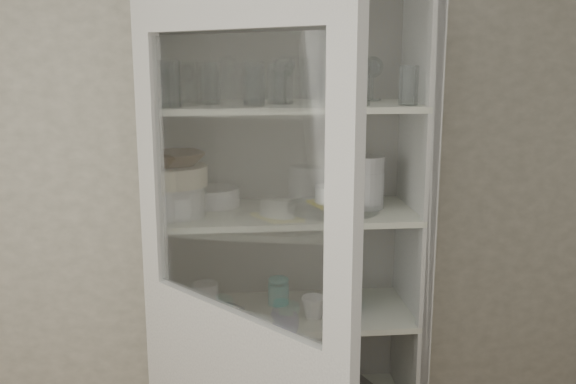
% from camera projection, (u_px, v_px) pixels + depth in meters
% --- Properties ---
extents(wall_back, '(3.60, 0.02, 2.60)m').
position_uv_depth(wall_back, '(234.00, 188.00, 2.61)').
color(wall_back, '#9B9887').
rests_on(wall_back, ground).
extents(pantry_cabinet, '(1.00, 0.45, 2.10)m').
position_uv_depth(pantry_cabinet, '(287.00, 284.00, 2.55)').
color(pantry_cabinet, '#B4B4B1').
rests_on(pantry_cabinet, floor).
extents(cupboard_door, '(0.61, 0.72, 2.00)m').
position_uv_depth(cupboard_door, '(236.00, 381.00, 1.93)').
color(cupboard_door, '#B4B4B1').
rests_on(cupboard_door, floor).
extents(tumbler_0, '(0.10, 0.10, 0.16)m').
position_uv_depth(tumbler_0, '(170.00, 84.00, 2.12)').
color(tumbler_0, silver).
rests_on(tumbler_0, shelf_glass).
extents(tumbler_1, '(0.10, 0.10, 0.15)m').
position_uv_depth(tumbler_1, '(170.00, 84.00, 2.15)').
color(tumbler_1, silver).
rests_on(tumbler_1, shelf_glass).
extents(tumbler_2, '(0.08, 0.08, 0.14)m').
position_uv_depth(tumbler_2, '(255.00, 85.00, 2.18)').
color(tumbler_2, silver).
rests_on(tumbler_2, shelf_glass).
extents(tumbler_3, '(0.10, 0.10, 0.15)m').
position_uv_depth(tumbler_3, '(253.00, 84.00, 2.20)').
color(tumbler_3, silver).
rests_on(tumbler_3, shelf_glass).
extents(tumbler_4, '(0.08, 0.08, 0.15)m').
position_uv_depth(tumbler_4, '(351.00, 83.00, 2.22)').
color(tumbler_4, silver).
rests_on(tumbler_4, shelf_glass).
extents(tumbler_5, '(0.08, 0.08, 0.12)m').
position_uv_depth(tumbler_5, '(328.00, 88.00, 2.20)').
color(tumbler_5, silver).
rests_on(tumbler_5, shelf_glass).
extents(tumbler_6, '(0.08, 0.08, 0.14)m').
position_uv_depth(tumbler_6, '(409.00, 85.00, 2.23)').
color(tumbler_6, silver).
rests_on(tumbler_6, shelf_glass).
extents(tumbler_7, '(0.10, 0.10, 0.15)m').
position_uv_depth(tumbler_7, '(209.00, 83.00, 2.28)').
color(tumbler_7, silver).
rests_on(tumbler_7, shelf_glass).
extents(tumbler_8, '(0.08, 0.08, 0.12)m').
position_uv_depth(tumbler_8, '(175.00, 86.00, 2.30)').
color(tumbler_8, silver).
rests_on(tumbler_8, shelf_glass).
extents(tumbler_9, '(0.07, 0.07, 0.13)m').
position_uv_depth(tumbler_9, '(255.00, 85.00, 2.32)').
color(tumbler_9, silver).
rests_on(tumbler_9, shelf_glass).
extents(tumbler_10, '(0.09, 0.09, 0.14)m').
position_uv_depth(tumbler_10, '(277.00, 84.00, 2.29)').
color(tumbler_10, silver).
rests_on(tumbler_10, shelf_glass).
extents(tumbler_11, '(0.09, 0.09, 0.15)m').
position_uv_depth(tumbler_11, '(283.00, 83.00, 2.29)').
color(tumbler_11, silver).
rests_on(tumbler_11, shelf_glass).
extents(goblet_0, '(0.07, 0.07, 0.15)m').
position_uv_depth(goblet_0, '(187.00, 81.00, 2.40)').
color(goblet_0, silver).
rests_on(goblet_0, shelf_glass).
extents(goblet_1, '(0.08, 0.08, 0.19)m').
position_uv_depth(goblet_1, '(284.00, 76.00, 2.38)').
color(goblet_1, silver).
rests_on(goblet_1, shelf_glass).
extents(goblet_2, '(0.08, 0.08, 0.18)m').
position_uv_depth(goblet_2, '(361.00, 76.00, 2.45)').
color(goblet_2, silver).
rests_on(goblet_2, shelf_glass).
extents(goblet_3, '(0.08, 0.08, 0.18)m').
position_uv_depth(goblet_3, '(372.00, 77.00, 2.45)').
color(goblet_3, silver).
rests_on(goblet_3, shelf_glass).
extents(plate_stack_front, '(0.20, 0.20, 0.11)m').
position_uv_depth(plate_stack_front, '(177.00, 200.00, 2.32)').
color(plate_stack_front, white).
rests_on(plate_stack_front, shelf_plates).
extents(plate_stack_back, '(0.19, 0.19, 0.07)m').
position_uv_depth(plate_stack_back, '(215.00, 197.00, 2.48)').
color(plate_stack_back, white).
rests_on(plate_stack_back, shelf_plates).
extents(cream_bowl, '(0.25, 0.25, 0.07)m').
position_uv_depth(cream_bowl, '(176.00, 176.00, 2.30)').
color(cream_bowl, '#F4E6C4').
rests_on(cream_bowl, plate_stack_front).
extents(terracotta_bowl, '(0.26, 0.26, 0.05)m').
position_uv_depth(terracotta_bowl, '(175.00, 159.00, 2.29)').
color(terracotta_bowl, '#402815').
rests_on(terracotta_bowl, cream_bowl).
extents(glass_platter, '(0.37, 0.37, 0.02)m').
position_uv_depth(glass_platter, '(334.00, 207.00, 2.42)').
color(glass_platter, silver).
rests_on(glass_platter, shelf_plates).
extents(yellow_trivet, '(0.19, 0.19, 0.01)m').
position_uv_depth(yellow_trivet, '(334.00, 203.00, 2.41)').
color(yellow_trivet, yellow).
rests_on(yellow_trivet, glass_platter).
extents(white_ramekin, '(0.18, 0.18, 0.06)m').
position_uv_depth(white_ramekin, '(334.00, 194.00, 2.40)').
color(white_ramekin, white).
rests_on(white_ramekin, yellow_trivet).
extents(grey_bowl_stack, '(0.14, 0.14, 0.20)m').
position_uv_depth(grey_bowl_stack, '(366.00, 182.00, 2.44)').
color(grey_bowl_stack, '#B6B6B6').
rests_on(grey_bowl_stack, shelf_plates).
extents(mug_blue, '(0.15, 0.15, 0.09)m').
position_uv_depth(mug_blue, '(342.00, 300.00, 2.47)').
color(mug_blue, navy).
rests_on(mug_blue, shelf_mugs).
extents(mug_teal, '(0.13, 0.13, 0.10)m').
position_uv_depth(mug_teal, '(348.00, 291.00, 2.55)').
color(mug_teal, teal).
rests_on(mug_teal, shelf_mugs).
extents(mug_white, '(0.12, 0.12, 0.09)m').
position_uv_depth(mug_white, '(313.00, 307.00, 2.41)').
color(mug_white, white).
rests_on(mug_white, shelf_mugs).
extents(teal_jar, '(0.08, 0.08, 0.10)m').
position_uv_depth(teal_jar, '(279.00, 292.00, 2.55)').
color(teal_jar, teal).
rests_on(teal_jar, shelf_mugs).
extents(measuring_cups, '(0.11, 0.11, 0.04)m').
position_uv_depth(measuring_cups, '(225.00, 313.00, 2.41)').
color(measuring_cups, '#A2A3AE').
rests_on(measuring_cups, shelf_mugs).
extents(white_canister, '(0.11, 0.11, 0.12)m').
position_uv_depth(white_canister, '(206.00, 298.00, 2.46)').
color(white_canister, white).
rests_on(white_canister, shelf_mugs).
extents(tumbler_12, '(0.07, 0.07, 0.13)m').
position_uv_depth(tumbler_12, '(361.00, 86.00, 2.21)').
color(tumbler_12, silver).
rests_on(tumbler_12, shelf_glass).
extents(tumbler_13, '(0.07, 0.07, 0.15)m').
position_uv_depth(tumbler_13, '(188.00, 84.00, 2.20)').
color(tumbler_13, silver).
rests_on(tumbler_13, shelf_glass).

